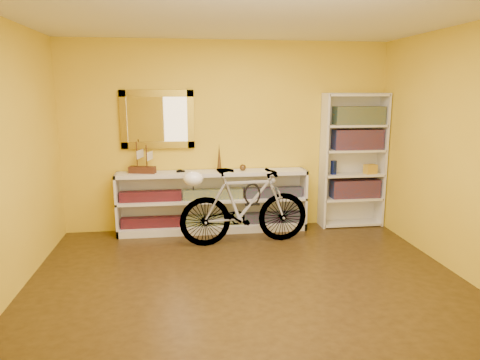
{
  "coord_description": "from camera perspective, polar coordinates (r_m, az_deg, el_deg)",
  "views": [
    {
      "loc": [
        -0.64,
        -4.03,
        1.93
      ],
      "look_at": [
        0.0,
        0.7,
        0.95
      ],
      "focal_mm": 32.67,
      "sensor_mm": 36.0,
      "label": 1
    }
  ],
  "objects": [
    {
      "name": "floor",
      "position": [
        4.51,
        1.22,
        -13.77
      ],
      "size": [
        4.5,
        4.0,
        0.01
      ],
      "primitive_type": "cube",
      "color": "black",
      "rests_on": "ground"
    },
    {
      "name": "ceiling",
      "position": [
        4.14,
        1.39,
        21.0
      ],
      "size": [
        4.5,
        4.0,
        0.01
      ],
      "primitive_type": "cube",
      "color": "silver",
      "rests_on": "ground"
    },
    {
      "name": "back_wall",
      "position": [
        6.1,
        -1.65,
        5.66
      ],
      "size": [
        4.5,
        0.01,
        2.6
      ],
      "primitive_type": "cube",
      "color": "yellow",
      "rests_on": "ground"
    },
    {
      "name": "right_wall",
      "position": [
        5.0,
        27.79,
        3.03
      ],
      "size": [
        0.01,
        4.0,
        2.6
      ],
      "primitive_type": "cube",
      "color": "yellow",
      "rests_on": "ground"
    },
    {
      "name": "gilt_mirror",
      "position": [
        6.02,
        -10.74,
        7.77
      ],
      "size": [
        0.98,
        0.06,
        0.78
      ],
      "primitive_type": "cube",
      "color": "olive",
      "rests_on": "back_wall"
    },
    {
      "name": "wall_socket",
      "position": [
        6.43,
        6.44,
        -3.62
      ],
      "size": [
        0.09,
        0.02,
        0.09
      ],
      "primitive_type": "cube",
      "color": "silver",
      "rests_on": "back_wall"
    },
    {
      "name": "console_unit",
      "position": [
        6.05,
        -3.54,
        -2.83
      ],
      "size": [
        2.6,
        0.35,
        0.85
      ],
      "primitive_type": null,
      "color": "silver",
      "rests_on": "floor"
    },
    {
      "name": "cd_row_lower",
      "position": [
        6.1,
        -3.5,
        -5.2
      ],
      "size": [
        2.5,
        0.13,
        0.14
      ],
      "primitive_type": "cube",
      "color": "black",
      "rests_on": "console_unit"
    },
    {
      "name": "cd_row_upper",
      "position": [
        6.0,
        -3.54,
        -1.86
      ],
      "size": [
        2.5,
        0.13,
        0.14
      ],
      "primitive_type": "cube",
      "color": "navy",
      "rests_on": "console_unit"
    },
    {
      "name": "model_ship",
      "position": [
        5.93,
        -12.71,
        2.88
      ],
      "size": [
        0.38,
        0.22,
        0.42
      ],
      "primitive_type": null,
      "rotation": [
        0.0,
        0.0,
        -0.26
      ],
      "color": "#3A1C10",
      "rests_on": "console_unit"
    },
    {
      "name": "toy_car",
      "position": [
        5.94,
        -7.76,
        1.03
      ],
      "size": [
        0.0,
        0.0,
        0.0
      ],
      "primitive_type": "imported",
      "rotation": [
        0.0,
        0.0,
        1.93
      ],
      "color": "black",
      "rests_on": "console_unit"
    },
    {
      "name": "bronze_ornament",
      "position": [
        5.93,
        -2.73,
        2.95
      ],
      "size": [
        0.07,
        0.07,
        0.38
      ],
      "primitive_type": "cone",
      "color": "#51381C",
      "rests_on": "console_unit"
    },
    {
      "name": "decorative_orb",
      "position": [
        5.99,
        0.37,
        1.64
      ],
      "size": [
        0.09,
        0.09,
        0.09
      ],
      "primitive_type": "sphere",
      "color": "#51381C",
      "rests_on": "console_unit"
    },
    {
      "name": "bookcase",
      "position": [
        6.42,
        14.54,
        2.44
      ],
      "size": [
        0.9,
        0.3,
        1.9
      ],
      "primitive_type": null,
      "color": "silver",
      "rests_on": "floor"
    },
    {
      "name": "book_row_a",
      "position": [
        6.52,
        14.77,
        -1.07
      ],
      "size": [
        0.7,
        0.22,
        0.26
      ],
      "primitive_type": "cube",
      "color": "maroon",
      "rests_on": "bookcase"
    },
    {
      "name": "book_row_b",
      "position": [
        6.4,
        15.1,
        5.14
      ],
      "size": [
        0.7,
        0.22,
        0.28
      ],
      "primitive_type": "cube",
      "color": "maroon",
      "rests_on": "bookcase"
    },
    {
      "name": "book_row_c",
      "position": [
        6.38,
        15.25,
        8.13
      ],
      "size": [
        0.7,
        0.22,
        0.25
      ],
      "primitive_type": "cube",
      "color": "#1A4B5D",
      "rests_on": "bookcase"
    },
    {
      "name": "travel_mug",
      "position": [
        6.32,
        12.13,
        1.61
      ],
      "size": [
        0.09,
        0.09,
        0.2
      ],
      "primitive_type": "cylinder",
      "color": "navy",
      "rests_on": "bookcase"
    },
    {
      "name": "red_tin",
      "position": [
        6.32,
        13.02,
        7.89
      ],
      "size": [
        0.17,
        0.17,
        0.18
      ],
      "primitive_type": "cube",
      "rotation": [
        0.0,
        0.0,
        -0.23
      ],
      "color": "maroon",
      "rests_on": "bookcase"
    },
    {
      "name": "yellow_bag",
      "position": [
        6.51,
        16.66,
        1.37
      ],
      "size": [
        0.19,
        0.15,
        0.13
      ],
      "primitive_type": "cube",
      "rotation": [
        0.0,
        0.0,
        0.24
      ],
      "color": "gold",
      "rests_on": "bookcase"
    },
    {
      "name": "bicycle",
      "position": [
        5.54,
        0.61,
        -3.41
      ],
      "size": [
        0.57,
        1.72,
        0.99
      ],
      "primitive_type": "imported",
      "rotation": [
        0.0,
        0.0,
        1.65
      ],
      "color": "silver",
      "rests_on": "floor"
    },
    {
      "name": "helmet",
      "position": [
        5.35,
        -6.14,
        0.14
      ],
      "size": [
        0.25,
        0.24,
        0.19
      ],
      "primitive_type": "ellipsoid",
      "color": "white",
      "rests_on": "bicycle"
    },
    {
      "name": "u_lock",
      "position": [
        5.52,
        1.62,
        -1.86
      ],
      "size": [
        0.21,
        0.02,
        0.21
      ],
      "primitive_type": "torus",
      "rotation": [
        1.57,
        0.0,
        0.0
      ],
      "color": "black",
      "rests_on": "bicycle"
    }
  ]
}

